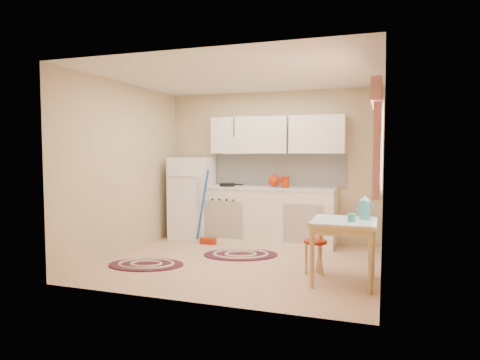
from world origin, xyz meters
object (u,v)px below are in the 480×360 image
at_px(base_cabinets, 266,216).
at_px(table, 343,252).
at_px(stool, 315,257).
at_px(fridge, 192,198).

xyz_separation_m(base_cabinets, table, (1.40, -1.76, -0.08)).
bearing_deg(table, base_cabinets, 128.55).
bearing_deg(base_cabinets, stool, -55.52).
relative_size(fridge, base_cabinets, 0.62).
height_order(base_cabinets, stool, base_cabinets).
distance_m(base_cabinets, table, 2.25).
relative_size(fridge, table, 1.94).
bearing_deg(stool, base_cabinets, 124.48).
xyz_separation_m(fridge, table, (2.70, -1.71, -0.34)).
xyz_separation_m(fridge, stool, (2.35, -1.48, -0.49)).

